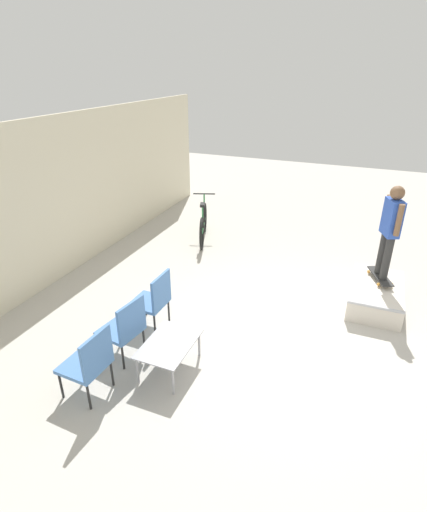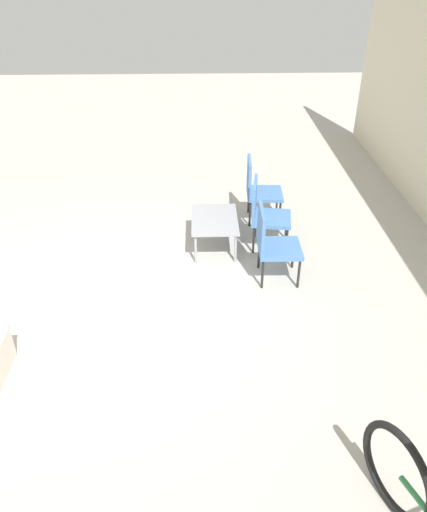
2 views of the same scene
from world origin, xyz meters
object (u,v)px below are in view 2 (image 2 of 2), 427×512
patio_chair_left (258,187)px  patio_chair_center (264,211)px  coffee_table (215,222)px  patio_chair_right (272,242)px

patio_chair_left → patio_chair_center: 0.77m
coffee_table → patio_chair_left: (-0.78, 0.67, 0.14)m
patio_chair_left → patio_chair_center: size_ratio=1.00×
coffee_table → patio_chair_left: size_ratio=0.94×
patio_chair_left → patio_chair_right: bearing=-177.2°
coffee_table → patio_chair_right: size_ratio=0.94×
patio_chair_left → patio_chair_right: same height
patio_chair_center → patio_chair_right: size_ratio=1.00×
patio_chair_left → patio_chair_right: 1.56m
patio_chair_left → patio_chair_right: size_ratio=1.00×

